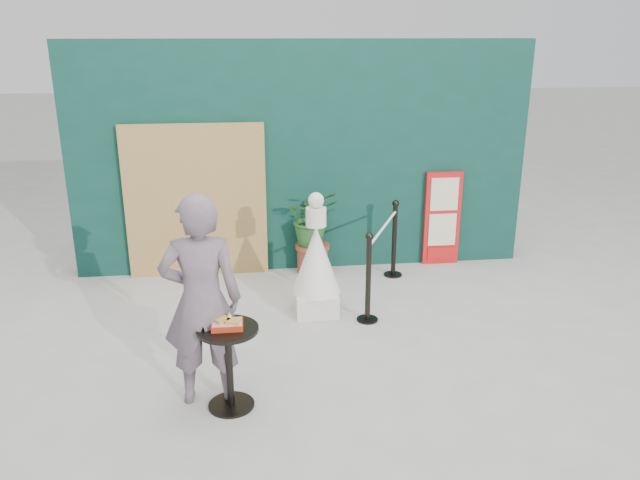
% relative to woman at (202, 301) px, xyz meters
% --- Properties ---
extents(ground, '(60.00, 60.00, 0.00)m').
position_rel_woman_xyz_m(ground, '(1.16, 0.10, -0.94)').
color(ground, '#ADAAA5').
rests_on(ground, ground).
extents(back_wall, '(6.00, 0.30, 3.00)m').
position_rel_woman_xyz_m(back_wall, '(1.16, 3.25, 0.56)').
color(back_wall, '#0B3228').
rests_on(back_wall, ground).
extents(bamboo_fence, '(1.80, 0.08, 2.00)m').
position_rel_woman_xyz_m(bamboo_fence, '(-0.24, 3.04, 0.06)').
color(bamboo_fence, tan).
rests_on(bamboo_fence, ground).
extents(woman, '(0.69, 0.46, 1.88)m').
position_rel_woman_xyz_m(woman, '(0.00, 0.00, 0.00)').
color(woman, slate).
rests_on(woman, ground).
extents(menu_board, '(0.50, 0.07, 1.30)m').
position_rel_woman_xyz_m(menu_board, '(3.06, 3.05, -0.29)').
color(menu_board, red).
rests_on(menu_board, ground).
extents(statue, '(0.56, 0.56, 1.42)m').
position_rel_woman_xyz_m(statue, '(1.16, 1.66, -0.36)').
color(statue, white).
rests_on(statue, ground).
extents(cafe_table, '(0.52, 0.52, 0.75)m').
position_rel_woman_xyz_m(cafe_table, '(0.21, -0.15, -0.44)').
color(cafe_table, black).
rests_on(cafe_table, ground).
extents(food_basket, '(0.26, 0.19, 0.11)m').
position_rel_woman_xyz_m(food_basket, '(0.21, -0.14, -0.15)').
color(food_basket, red).
rests_on(food_basket, cafe_table).
extents(planter, '(0.68, 0.59, 1.15)m').
position_rel_woman_xyz_m(planter, '(1.25, 2.91, -0.27)').
color(planter, brown).
rests_on(planter, ground).
extents(stanchion_barrier, '(0.84, 1.54, 1.03)m').
position_rel_woman_xyz_m(stanchion_barrier, '(2.00, 2.02, -0.44)').
color(stanchion_barrier, black).
rests_on(stanchion_barrier, ground).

